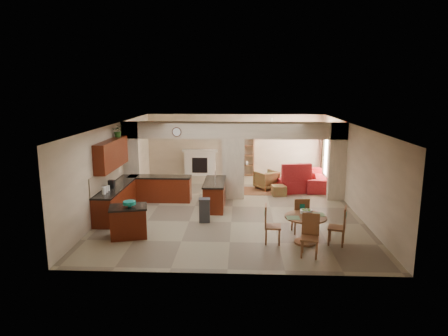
{
  "coord_description": "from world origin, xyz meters",
  "views": [
    {
      "loc": [
        0.28,
        -13.09,
        4.02
      ],
      "look_at": [
        -0.3,
        0.3,
        1.28
      ],
      "focal_mm": 32.0,
      "sensor_mm": 36.0,
      "label": 1
    }
  ],
  "objects_px": {
    "kitchen_island": "(129,221)",
    "sofa": "(315,177)",
    "dining_table": "(305,225)",
    "armchair": "(266,180)"
  },
  "relations": [
    {
      "from": "sofa",
      "to": "armchair",
      "type": "relative_size",
      "value": 3.33
    },
    {
      "from": "kitchen_island",
      "to": "dining_table",
      "type": "relative_size",
      "value": 1.05
    },
    {
      "from": "armchair",
      "to": "sofa",
      "type": "bearing_deg",
      "value": 158.67
    },
    {
      "from": "kitchen_island",
      "to": "sofa",
      "type": "xyz_separation_m",
      "value": [
        6.05,
        5.87,
        -0.04
      ]
    },
    {
      "from": "kitchen_island",
      "to": "dining_table",
      "type": "xyz_separation_m",
      "value": [
        4.71,
        -0.25,
        0.06
      ]
    },
    {
      "from": "dining_table",
      "to": "sofa",
      "type": "height_order",
      "value": "sofa"
    },
    {
      "from": "kitchen_island",
      "to": "dining_table",
      "type": "distance_m",
      "value": 4.72
    },
    {
      "from": "kitchen_island",
      "to": "armchair",
      "type": "xyz_separation_m",
      "value": [
        4.05,
        5.4,
        -0.07
      ]
    },
    {
      "from": "sofa",
      "to": "dining_table",
      "type": "bearing_deg",
      "value": 166.84
    },
    {
      "from": "dining_table",
      "to": "sofa",
      "type": "bearing_deg",
      "value": 77.7
    }
  ]
}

